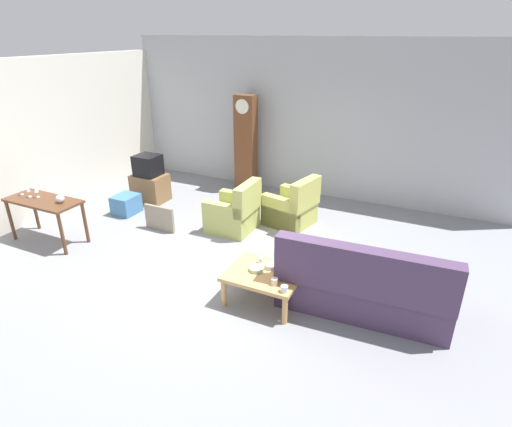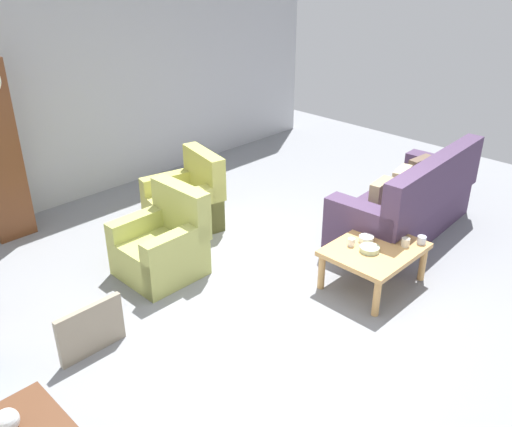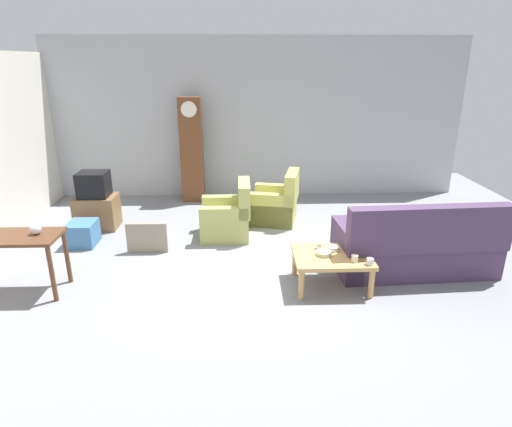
{
  "view_description": "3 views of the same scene",
  "coord_description": "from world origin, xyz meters",
  "px_view_note": "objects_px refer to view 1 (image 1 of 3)",
  "views": [
    {
      "loc": [
        2.63,
        -4.63,
        3.28
      ],
      "look_at": [
        0.14,
        0.58,
        0.7
      ],
      "focal_mm": 28.72,
      "sensor_mm": 36.0,
      "label": 1
    },
    {
      "loc": [
        -3.4,
        -2.95,
        3.13
      ],
      "look_at": [
        -0.12,
        0.27,
        0.85
      ],
      "focal_mm": 38.11,
      "sensor_mm": 36.0,
      "label": 2
    },
    {
      "loc": [
        -0.35,
        -5.39,
        2.73
      ],
      "look_at": [
        -0.14,
        0.63,
        0.58
      ],
      "focal_mm": 30.27,
      "sensor_mm": 36.0,
      "label": 3
    }
  ],
  "objects_px": {
    "wine_glass_tall": "(20,189)",
    "wine_glass_short": "(36,191)",
    "cup_cream_tall": "(275,282)",
    "storage_box_blue": "(126,204)",
    "glass_dome_cloche": "(60,199)",
    "tv_crt": "(148,165)",
    "armchair_olive_far": "(292,209)",
    "tv_stand_cabinet": "(150,188)",
    "cup_white_porcelain": "(261,260)",
    "couch_floral": "(363,286)",
    "grandfather_clock": "(246,144)",
    "bowl_shallow_green": "(257,269)",
    "framed_picture_leaning": "(159,218)",
    "armchair_olive_near": "(234,214)",
    "coffee_table_wood": "(264,276)",
    "bowl_white_stacked": "(271,266)",
    "console_table_dark": "(44,206)",
    "cup_blue_rimmed": "(284,289)",
    "wine_glass_mid": "(28,190)"
  },
  "relations": [
    {
      "from": "glass_dome_cloche",
      "to": "coffee_table_wood",
      "type": "bearing_deg",
      "value": -0.19
    },
    {
      "from": "tv_crt",
      "to": "glass_dome_cloche",
      "type": "distance_m",
      "value": 2.16
    },
    {
      "from": "storage_box_blue",
      "to": "bowl_shallow_green",
      "type": "distance_m",
      "value": 3.8
    },
    {
      "from": "tv_crt",
      "to": "wine_glass_tall",
      "type": "bearing_deg",
      "value": -111.34
    },
    {
      "from": "couch_floral",
      "to": "grandfather_clock",
      "type": "relative_size",
      "value": 1.03
    },
    {
      "from": "bowl_white_stacked",
      "to": "wine_glass_short",
      "type": "distance_m",
      "value": 4.19
    },
    {
      "from": "cup_cream_tall",
      "to": "wine_glass_tall",
      "type": "bearing_deg",
      "value": 177.98
    },
    {
      "from": "coffee_table_wood",
      "to": "tv_crt",
      "type": "distance_m",
      "value": 4.23
    },
    {
      "from": "armchair_olive_far",
      "to": "wine_glass_short",
      "type": "bearing_deg",
      "value": -146.86
    },
    {
      "from": "glass_dome_cloche",
      "to": "wine_glass_mid",
      "type": "xyz_separation_m",
      "value": [
        -0.65,
        -0.06,
        0.06
      ]
    },
    {
      "from": "bowl_white_stacked",
      "to": "wine_glass_mid",
      "type": "bearing_deg",
      "value": -177.6
    },
    {
      "from": "tv_crt",
      "to": "grandfather_clock",
      "type": "bearing_deg",
      "value": 44.88
    },
    {
      "from": "armchair_olive_far",
      "to": "bowl_shallow_green",
      "type": "relative_size",
      "value": 4.79
    },
    {
      "from": "wine_glass_tall",
      "to": "wine_glass_short",
      "type": "xyz_separation_m",
      "value": [
        0.34,
        0.03,
        0.01
      ]
    },
    {
      "from": "bowl_white_stacked",
      "to": "wine_glass_tall",
      "type": "bearing_deg",
      "value": -177.88
    },
    {
      "from": "coffee_table_wood",
      "to": "bowl_white_stacked",
      "type": "xyz_separation_m",
      "value": [
        0.04,
        0.13,
        0.09
      ]
    },
    {
      "from": "wine_glass_tall",
      "to": "wine_glass_mid",
      "type": "xyz_separation_m",
      "value": [
        0.21,
        -0.01,
        0.01
      ]
    },
    {
      "from": "cup_white_porcelain",
      "to": "wine_glass_short",
      "type": "xyz_separation_m",
      "value": [
        -3.99,
        -0.19,
        0.41
      ]
    },
    {
      "from": "armchair_olive_far",
      "to": "coffee_table_wood",
      "type": "relative_size",
      "value": 0.98
    },
    {
      "from": "tv_crt",
      "to": "wine_glass_short",
      "type": "relative_size",
      "value": 2.67
    },
    {
      "from": "coffee_table_wood",
      "to": "glass_dome_cloche",
      "type": "height_order",
      "value": "glass_dome_cloche"
    },
    {
      "from": "console_table_dark",
      "to": "framed_picture_leaning",
      "type": "height_order",
      "value": "console_table_dark"
    },
    {
      "from": "tv_crt",
      "to": "storage_box_blue",
      "type": "distance_m",
      "value": 0.95
    },
    {
      "from": "armchair_olive_far",
      "to": "framed_picture_leaning",
      "type": "distance_m",
      "value": 2.39
    },
    {
      "from": "storage_box_blue",
      "to": "glass_dome_cloche",
      "type": "height_order",
      "value": "glass_dome_cloche"
    },
    {
      "from": "cup_white_porcelain",
      "to": "wine_glass_mid",
      "type": "distance_m",
      "value": 4.14
    },
    {
      "from": "tv_stand_cabinet",
      "to": "wine_glass_tall",
      "type": "bearing_deg",
      "value": -111.34
    },
    {
      "from": "tv_stand_cabinet",
      "to": "cup_cream_tall",
      "type": "relative_size",
      "value": 7.8
    },
    {
      "from": "framed_picture_leaning",
      "to": "bowl_shallow_green",
      "type": "height_order",
      "value": "bowl_shallow_green"
    },
    {
      "from": "wine_glass_tall",
      "to": "wine_glass_short",
      "type": "bearing_deg",
      "value": 5.75
    },
    {
      "from": "couch_floral",
      "to": "tv_stand_cabinet",
      "type": "bearing_deg",
      "value": 159.1
    },
    {
      "from": "tv_stand_cabinet",
      "to": "cup_white_porcelain",
      "type": "distance_m",
      "value": 4.0
    },
    {
      "from": "console_table_dark",
      "to": "grandfather_clock",
      "type": "distance_m",
      "value": 4.15
    },
    {
      "from": "cup_white_porcelain",
      "to": "wine_glass_short",
      "type": "height_order",
      "value": "wine_glass_short"
    },
    {
      "from": "framed_picture_leaning",
      "to": "cup_blue_rimmed",
      "type": "height_order",
      "value": "cup_blue_rimmed"
    },
    {
      "from": "couch_floral",
      "to": "glass_dome_cloche",
      "type": "bearing_deg",
      "value": -176.12
    },
    {
      "from": "bowl_white_stacked",
      "to": "wine_glass_short",
      "type": "bearing_deg",
      "value": -178.18
    },
    {
      "from": "armchair_olive_far",
      "to": "framed_picture_leaning",
      "type": "bearing_deg",
      "value": -148.3
    },
    {
      "from": "cup_white_porcelain",
      "to": "wine_glass_tall",
      "type": "relative_size",
      "value": 0.47
    },
    {
      "from": "tv_stand_cabinet",
      "to": "bowl_white_stacked",
      "type": "relative_size",
      "value": 4.56
    },
    {
      "from": "cup_cream_tall",
      "to": "wine_glass_mid",
      "type": "relative_size",
      "value": 0.46
    },
    {
      "from": "tv_stand_cabinet",
      "to": "bowl_white_stacked",
      "type": "xyz_separation_m",
      "value": [
        3.64,
        -2.04,
        0.18
      ]
    },
    {
      "from": "armchair_olive_far",
      "to": "grandfather_clock",
      "type": "bearing_deg",
      "value": 140.77
    },
    {
      "from": "wine_glass_tall",
      "to": "cup_cream_tall",
      "type": "bearing_deg",
      "value": -2.02
    },
    {
      "from": "storage_box_blue",
      "to": "wine_glass_short",
      "type": "height_order",
      "value": "wine_glass_short"
    },
    {
      "from": "armchair_olive_near",
      "to": "armchair_olive_far",
      "type": "xyz_separation_m",
      "value": [
        0.84,
        0.66,
        0.0
      ]
    },
    {
      "from": "armchair_olive_near",
      "to": "armchair_olive_far",
      "type": "relative_size",
      "value": 0.98
    },
    {
      "from": "tv_crt",
      "to": "wine_glass_short",
      "type": "bearing_deg",
      "value": -103.49
    },
    {
      "from": "armchair_olive_near",
      "to": "armchair_olive_far",
      "type": "bearing_deg",
      "value": 38.31
    },
    {
      "from": "storage_box_blue",
      "to": "cup_blue_rimmed",
      "type": "height_order",
      "value": "cup_blue_rimmed"
    }
  ]
}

